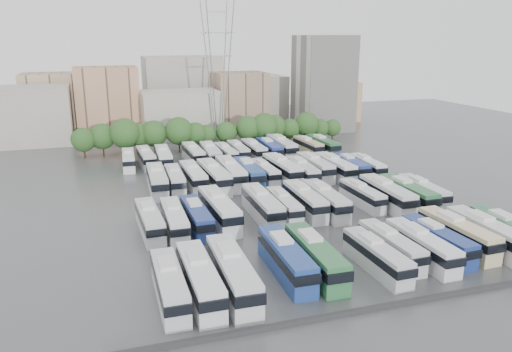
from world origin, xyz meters
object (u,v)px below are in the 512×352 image
object	(u,v)px
bus_r3_s4	(193,154)
bus_r3_s9	(269,149)
bus_r0_s5	(315,256)
bus_r3_s0	(128,159)
bus_r2_s12	(350,166)
bus_r3_s12	(308,146)
apartment_tower	(323,83)
bus_r0_s12	(488,234)
bus_r3_s1	(146,158)
bus_r1_s11	(387,194)
bus_r2_s2	(175,179)
bus_r0_s2	(233,273)
bus_r0_s11	(457,233)
bus_r2_s4	(214,176)
bus_r3_s8	(254,150)
bus_r0_s9	(421,246)
bus_r2_s8	(282,169)
bus_r3_s7	(238,151)
bus_r0_s0	(170,285)
bus_r2_s11	(335,167)
bus_r0_s10	(437,240)
bus_r0_s13	(509,232)
bus_r1_s3	(219,209)
bus_r3_s10	(281,147)
bus_r0_s1	(200,279)
bus_r1_s8	(325,200)
bus_r2_s10	(315,167)
bus_r3_s5	(211,154)
bus_r3_s2	(164,157)
bus_r1_s12	(407,193)
bus_r0_s8	(391,246)
electricity_pylon	(218,66)
bus_r2_s13	(367,166)
bus_r1_s0	(150,221)
bus_r1_s2	(197,217)
bus_r1_s6	(284,205)
bus_r2_s1	(157,180)
bus_r0_s4	(286,258)
bus_r2_s5	(231,172)
bus_r3_s6	(226,153)
bus_r2_s3	(193,176)
bus_r2_s7	(265,172)
bus_r3_s13	(323,145)
bus_r0_s7	(377,256)
bus_r1_s1	(174,220)
bus_r1_s13	(423,191)
bus_r2_s9	(302,171)
bus_r1_s10	(362,195)
bus_r1_s5	(262,205)

from	to	relation	value
bus_r3_s4	bus_r3_s9	size ratio (longest dim) A/B	0.99
bus_r0_s5	bus_r3_s0	world-z (taller)	bus_r0_s5
bus_r2_s12	bus_r3_s12	world-z (taller)	bus_r2_s12
apartment_tower	bus_r0_s12	distance (m)	84.45
apartment_tower	bus_r3_s1	bearing A→B (deg)	-152.25
bus_r1_s11	bus_r2_s2	bearing A→B (deg)	148.55
bus_r0_s2	bus_r0_s11	size ratio (longest dim) A/B	1.09
bus_r2_s4	bus_r3_s8	xyz separation A→B (m)	(13.31, 18.76, -0.26)
bus_r0_s9	bus_r2_s8	bearing A→B (deg)	94.96
bus_r0_s2	bus_r3_s7	bearing A→B (deg)	74.92
bus_r0_s0	bus_r2_s11	distance (m)	51.40
bus_r0_s10	bus_r0_s13	xyz separation A→B (m)	(10.05, -0.88, 0.15)
bus_r2_s12	bus_r3_s8	size ratio (longest dim) A/B	0.99
bus_r0_s10	bus_r1_s3	world-z (taller)	bus_r1_s3
bus_r3_s1	bus_r3_s10	world-z (taller)	bus_r3_s10
bus_r0_s0	bus_r0_s1	size ratio (longest dim) A/B	0.92
bus_r3_s10	bus_r1_s8	bearing A→B (deg)	-99.54
bus_r2_s10	bus_r3_s0	distance (m)	37.53
bus_r0_s13	bus_r3_s5	size ratio (longest dim) A/B	0.98
bus_r3_s0	bus_r3_s2	world-z (taller)	bus_r3_s2
bus_r1_s12	bus_r3_s10	world-z (taller)	bus_r3_s10
bus_r0_s8	bus_r3_s7	world-z (taller)	bus_r3_s7
electricity_pylon	bus_r2_s13	size ratio (longest dim) A/B	3.02
bus_r1_s0	bus_r1_s2	bearing A→B (deg)	-6.53
bus_r0_s2	bus_r0_s13	world-z (taller)	bus_r0_s2
bus_r1_s3	bus_r1_s12	bearing A→B (deg)	-5.07
apartment_tower	bus_r2_s2	xyz separation A→B (m)	(-48.99, -45.19, -11.19)
bus_r3_s9	bus_r1_s6	bearing A→B (deg)	-104.11
bus_r3_s0	bus_r3_s8	world-z (taller)	bus_r3_s8
bus_r0_s0	bus_r2_s1	distance (m)	37.80
bus_r0_s4	bus_r0_s11	xyz separation A→B (m)	(23.15, 0.39, -0.05)
bus_r1_s12	bus_r2_s5	bearing A→B (deg)	138.72
electricity_pylon	bus_r1_s12	xyz separation A→B (m)	(16.33, -56.91, -16.67)
bus_r1_s3	bus_r3_s7	xyz separation A→B (m)	(13.13, 36.46, -0.33)
bus_r3_s2	bus_r3_s6	xyz separation A→B (m)	(13.22, 0.50, -0.20)
bus_r2_s3	bus_r3_s0	distance (m)	19.95
bus_r2_s7	bus_r3_s9	size ratio (longest dim) A/B	0.89
bus_r0_s1	bus_r3_s13	size ratio (longest dim) A/B	1.04
bus_r2_s3	bus_r1_s2	bearing A→B (deg)	-100.39
bus_r3_s13	bus_r0_s7	bearing A→B (deg)	-111.66
bus_r1_s1	bus_r1_s13	xyz separation A→B (m)	(39.77, 0.81, -0.02)
bus_r0_s12	bus_r2_s13	bearing A→B (deg)	84.83
bus_r2_s13	bus_r3_s5	bearing A→B (deg)	147.75
bus_r2_s9	bus_r1_s10	bearing A→B (deg)	-74.29
bus_r0_s7	bus_r2_s4	world-z (taller)	bus_r2_s4
bus_r0_s11	bus_r0_s13	size ratio (longest dim) A/B	1.00
bus_r2_s7	bus_r2_s12	distance (m)	16.82
bus_r3_s5	bus_r3_s6	size ratio (longest dim) A/B	1.15
bus_r2_s9	bus_r0_s4	bearing A→B (deg)	-112.80
bus_r0_s4	bus_r1_s5	bearing A→B (deg)	81.08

